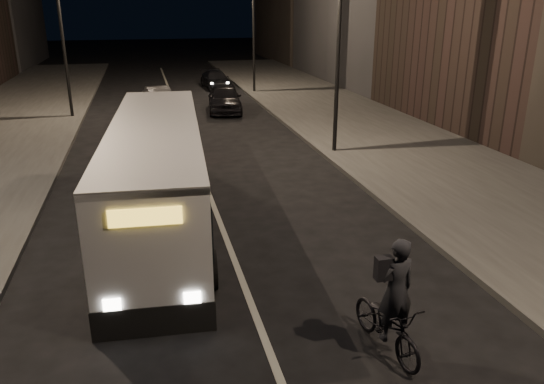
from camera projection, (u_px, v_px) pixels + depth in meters
ground at (268, 348)px, 9.48m from camera, size 180.00×180.00×0.00m
sidewalk_right at (379, 137)px, 24.16m from camera, size 7.00×70.00×0.16m
streetlight_right_mid at (333, 16)px, 19.85m from camera, size 1.20×0.44×8.12m
streetlight_right_far at (249, 11)px, 34.51m from camera, size 1.20×0.44×8.12m
streetlight_left_far at (65, 13)px, 26.65m from camera, size 1.20×0.44×8.12m
city_bus at (158, 171)px, 14.23m from camera, size 3.04×10.79×2.88m
cyclist_on_bicycle at (389, 315)px, 9.14m from camera, size 0.98×2.03×2.25m
car_near at (225, 98)px, 29.95m from camera, size 2.32×4.68×1.53m
car_mid at (157, 96)px, 31.56m from camera, size 1.76×3.88×1.24m
car_far at (216, 80)px, 38.37m from camera, size 2.02×4.33×1.22m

